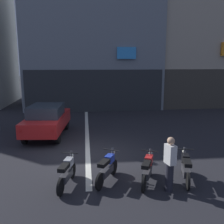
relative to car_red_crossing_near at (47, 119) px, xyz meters
The scene contains 10 objects.
ground_plane 3.73m from the car_red_crossing_near, 55.92° to the right, with size 120.00×120.00×0.00m, color #232328.
lane_centre_line 3.73m from the car_red_crossing_near, 55.85° to the left, with size 0.20×18.00×0.01m, color silver.
building_mid_block 13.82m from the car_red_crossing_near, 75.92° to the left, with size 10.85×9.26×18.14m.
building_far_right 17.78m from the car_red_crossing_near, 42.39° to the left, with size 10.01×8.71×17.13m.
car_red_crossing_near is the anchor object (origin of this frame).
motorcycle_silver_row_leftmost 5.76m from the car_red_crossing_near, 76.24° to the right, with size 0.60×1.63×0.98m.
motorcycle_blue_row_left_mid 6.02m from the car_red_crossing_near, 64.03° to the right, with size 0.85×1.51×0.98m.
motorcycle_red_row_centre 6.86m from the car_red_crossing_near, 55.39° to the right, with size 0.77×1.56×0.98m.
motorcycle_black_row_right_mid 7.64m from the car_red_crossing_near, 47.53° to the right, with size 0.60×1.63×0.98m.
person_by_motorcycles 7.61m from the car_red_crossing_near, 54.61° to the right, with size 0.30×0.40×1.67m.
Camera 1 is at (-0.06, -9.98, 3.81)m, focal length 40.68 mm.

